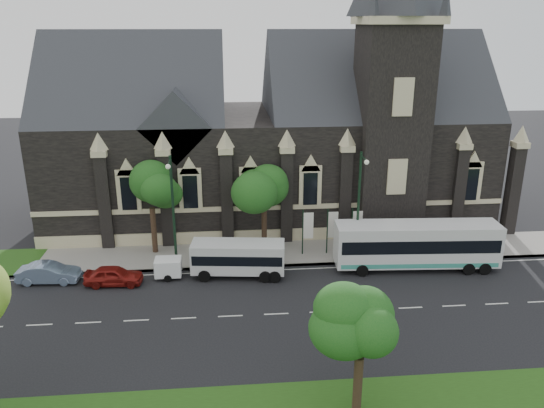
{
  "coord_description": "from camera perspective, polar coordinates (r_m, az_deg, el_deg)",
  "views": [
    {
      "loc": [
        0.02,
        -30.35,
        18.01
      ],
      "look_at": [
        3.25,
        6.0,
        5.55
      ],
      "focal_mm": 35.1,
      "sensor_mm": 36.0,
      "label": 1
    }
  ],
  "objects": [
    {
      "name": "tree_park_east",
      "position": [
        25.67,
        9.83,
        -12.89
      ],
      "size": [
        3.4,
        3.4,
        6.28
      ],
      "color": "black",
      "rests_on": "ground"
    },
    {
      "name": "banner_flag_right",
      "position": [
        43.56,
        8.92,
        -2.41
      ],
      "size": [
        0.9,
        0.1,
        4.0
      ],
      "color": "black",
      "rests_on": "ground"
    },
    {
      "name": "street_lamp_near",
      "position": [
        40.84,
        9.34,
        0.19
      ],
      "size": [
        0.36,
        1.88,
        9.0
      ],
      "color": "black",
      "rests_on": "ground"
    },
    {
      "name": "tree_walk_right",
      "position": [
        42.95,
        -0.6,
        2.36
      ],
      "size": [
        4.08,
        4.08,
        7.8
      ],
      "color": "black",
      "rests_on": "ground"
    },
    {
      "name": "banner_flag_left",
      "position": [
        42.8,
        3.7,
        -2.6
      ],
      "size": [
        0.9,
        0.1,
        4.0
      ],
      "color": "black",
      "rests_on": "ground"
    },
    {
      "name": "sidewalk",
      "position": [
        43.7,
        -4.67,
        -5.44
      ],
      "size": [
        80.0,
        5.0,
        0.15
      ],
      "primitive_type": "cube",
      "color": "#9A958C",
      "rests_on": "ground"
    },
    {
      "name": "sedan",
      "position": [
        42.31,
        -22.82,
        -6.83
      ],
      "size": [
        4.52,
        1.79,
        1.46
      ],
      "primitive_type": "imported",
      "rotation": [
        0.0,
        0.0,
        1.52
      ],
      "color": "#7286A5",
      "rests_on": "ground"
    },
    {
      "name": "tour_coach",
      "position": [
        42.19,
        15.26,
        -4.2
      ],
      "size": [
        12.54,
        3.45,
        3.62
      ],
      "rotation": [
        0.0,
        0.0,
        -0.06
      ],
      "color": "silver",
      "rests_on": "ground"
    },
    {
      "name": "banner_flag_center",
      "position": [
        43.13,
        6.33,
        -2.51
      ],
      "size": [
        0.9,
        0.1,
        4.0
      ],
      "color": "black",
      "rests_on": "ground"
    },
    {
      "name": "ground",
      "position": [
        35.29,
        -4.49,
        -11.9
      ],
      "size": [
        160.0,
        160.0,
        0.0
      ],
      "primitive_type": "plane",
      "color": "black",
      "rests_on": "ground"
    },
    {
      "name": "shuttle_bus",
      "position": [
        39.75,
        -3.62,
        -5.66
      ],
      "size": [
        7.07,
        3.12,
        2.65
      ],
      "rotation": [
        0.0,
        0.0,
        -0.12
      ],
      "color": "silver",
      "rests_on": "ground"
    },
    {
      "name": "tree_walk_left",
      "position": [
        43.24,
        -12.6,
        1.9
      ],
      "size": [
        3.91,
        3.91,
        7.64
      ],
      "color": "black",
      "rests_on": "ground"
    },
    {
      "name": "box_trailer",
      "position": [
        40.41,
        -11.06,
        -6.65
      ],
      "size": [
        2.8,
        1.64,
        1.5
      ],
      "rotation": [
        0.0,
        0.0,
        0.0
      ],
      "color": "white",
      "rests_on": "ground"
    },
    {
      "name": "street_lamp_mid",
      "position": [
        39.8,
        -10.59,
        -0.39
      ],
      "size": [
        0.36,
        1.88,
        9.0
      ],
      "color": "black",
      "rests_on": "ground"
    },
    {
      "name": "car_far_red",
      "position": [
        40.38,
        -16.61,
        -7.37
      ],
      "size": [
        4.22,
        1.86,
        1.41
      ],
      "primitive_type": "imported",
      "rotation": [
        0.0,
        0.0,
        1.52
      ],
      "color": "maroon",
      "rests_on": "ground"
    },
    {
      "name": "museum",
      "position": [
        50.36,
        0.84,
        7.58
      ],
      "size": [
        40.0,
        17.7,
        29.9
      ],
      "color": "black",
      "rests_on": "ground"
    }
  ]
}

